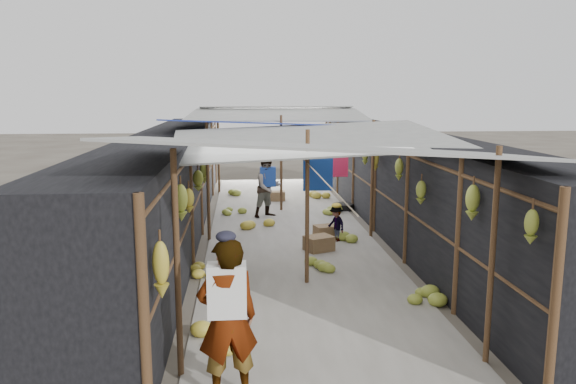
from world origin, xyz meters
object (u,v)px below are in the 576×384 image
object	(u,v)px
black_basin	(343,207)
shopper_blue	(268,187)
crate_near	(325,232)
vendor_seated	(336,224)
vendor_elderly	(228,319)

from	to	relation	value
black_basin	shopper_blue	distance (m)	2.33
crate_near	vendor_seated	world-z (taller)	vendor_seated
vendor_elderly	vendor_seated	bearing A→B (deg)	-121.73
shopper_blue	crate_near	bearing A→B (deg)	-93.50
crate_near	shopper_blue	size ratio (longest dim) A/B	0.30
black_basin	vendor_seated	size ratio (longest dim) A/B	0.73
crate_near	vendor_elderly	world-z (taller)	vendor_elderly
crate_near	shopper_blue	bearing A→B (deg)	103.30
shopper_blue	vendor_seated	xyz separation A→B (m)	(1.35, -2.59, -0.38)
crate_near	shopper_blue	distance (m)	2.61
black_basin	shopper_blue	size ratio (longest dim) A/B	0.37
vendor_elderly	vendor_seated	size ratio (longest dim) A/B	2.19
vendor_elderly	shopper_blue	world-z (taller)	vendor_elderly
crate_near	vendor_elderly	distance (m)	6.82
black_basin	vendor_elderly	bearing A→B (deg)	-107.32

